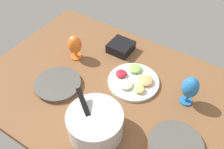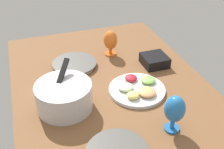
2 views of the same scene
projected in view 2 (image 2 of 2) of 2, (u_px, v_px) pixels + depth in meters
ground_plane at (114, 94)px, 149.13cm from camera, size 160.00×104.00×4.00cm
dinner_plate_right at (75, 64)px, 168.45cm from camera, size 26.69×26.69×2.57cm
mixing_bowl at (64, 95)px, 133.55cm from camera, size 27.44×27.25×19.92cm
fruit_platter at (137, 89)px, 147.17cm from camera, size 29.93×29.93×4.76cm
hurricane_glass_blue at (175, 110)px, 118.56cm from camera, size 9.20×9.20×18.16cm
hurricane_glass_orange at (110, 41)px, 175.89cm from camera, size 8.77×8.77×16.52cm
square_bowl_black at (155, 60)px, 168.65cm from camera, size 14.53×14.53×6.16cm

